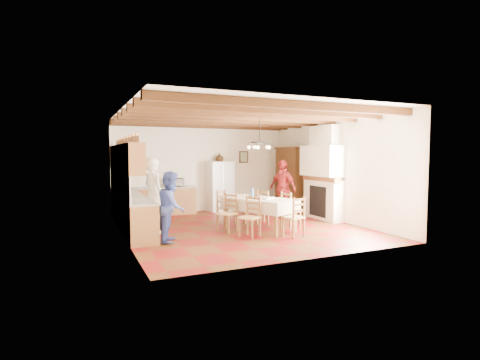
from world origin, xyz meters
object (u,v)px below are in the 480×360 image
object	(u,v)px
person_man	(154,195)
chair_left_far	(227,213)
microwave	(176,182)
chair_right_near	(291,210)
chair_left_near	(250,217)
hutch	(290,179)
chair_end_far	(226,207)
dining_table	(259,201)
chair_end_near	(294,216)
person_woman_blue	(171,207)
person_woman_red	(283,188)
refrigerator	(219,186)
chair_right_far	(266,207)

from	to	relation	value
person_man	chair_left_far	bearing A→B (deg)	-131.26
person_man	microwave	world-z (taller)	person_man
chair_right_near	chair_left_near	bearing A→B (deg)	99.72
hutch	chair_end_far	xyz separation A→B (m)	(-2.95, -1.43, -0.62)
chair_end_far	person_man	distance (m)	2.11
dining_table	person_man	xyz separation A→B (m)	(-2.55, 0.75, 0.20)
chair_end_near	microwave	bearing A→B (deg)	-83.79
hutch	chair_right_near	bearing A→B (deg)	-126.21
dining_table	person_woman_blue	distance (m)	2.40
chair_left_far	person_woman_blue	bearing A→B (deg)	-101.76
person_woman_red	microwave	distance (m)	3.45
hutch	chair_left_far	distance (m)	4.08
chair_left_far	microwave	xyz separation A→B (m)	(-0.46, 3.28, 0.55)
chair_right_near	person_woman_blue	world-z (taller)	person_woman_blue
dining_table	microwave	size ratio (longest dim) A/B	4.36
refrigerator	hutch	bearing A→B (deg)	-32.95
chair_right_near	microwave	bearing A→B (deg)	21.34
person_woman_blue	microwave	xyz separation A→B (m)	(1.07, 3.75, 0.25)
hutch	dining_table	world-z (taller)	hutch
chair_end_near	person_woman_red	world-z (taller)	person_woman_red
hutch	chair_end_far	distance (m)	3.34
refrigerator	hutch	distance (m)	2.46
person_woman_blue	chair_right_near	bearing A→B (deg)	-63.89
refrigerator	chair_left_near	xyz separation A→B (m)	(-0.82, -4.17, -0.37)
chair_left_far	person_woman_red	bearing A→B (deg)	90.99
chair_left_near	chair_right_near	size ratio (longest dim) A/B	1.00
chair_end_near	person_man	world-z (taller)	person_man
person_man	chair_right_far	bearing A→B (deg)	-111.69
refrigerator	person_man	xyz separation A→B (m)	(-2.79, -2.77, 0.09)
person_woman_red	microwave	world-z (taller)	person_woman_red
person_woman_blue	microwave	world-z (taller)	person_woman_blue
person_woman_blue	person_woman_red	bearing A→B (deg)	-43.34
dining_table	chair_left_far	size ratio (longest dim) A/B	2.20
refrigerator	chair_left_far	xyz separation A→B (m)	(-1.09, -3.41, -0.37)
person_man	person_woman_red	distance (m)	4.20
refrigerator	chair_right_far	size ratio (longest dim) A/B	1.77
chair_right_far	chair_end_near	distance (m)	1.75
chair_left_far	chair_right_near	world-z (taller)	same
dining_table	person_man	bearing A→B (deg)	163.53
refrigerator	chair_end_far	size ratio (longest dim) A/B	1.77
person_man	person_woman_blue	world-z (taller)	person_man
dining_table	chair_end_far	world-z (taller)	chair_end_far
chair_left_far	person_woman_red	distance (m)	2.83
dining_table	chair_end_near	size ratio (longest dim) A/B	2.20
chair_right_far	person_man	bearing A→B (deg)	60.17
chair_left_far	chair_end_near	size ratio (longest dim) A/B	1.00
chair_left_far	person_man	distance (m)	1.88
person_man	microwave	distance (m)	2.92
dining_table	chair_left_near	xyz separation A→B (m)	(-0.58, -0.64, -0.26)
chair_right_near	hutch	bearing A→B (deg)	-42.30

